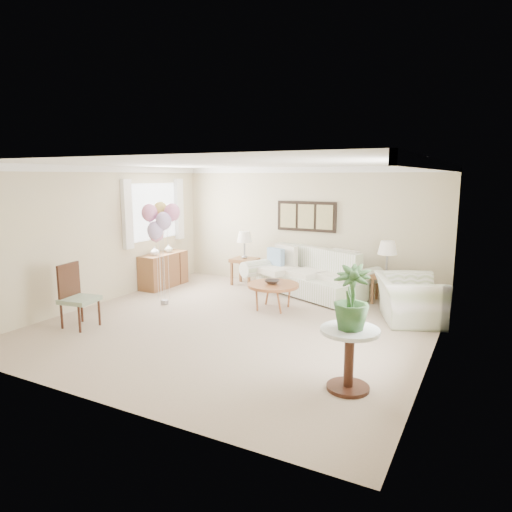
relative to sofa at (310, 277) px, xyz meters
The scene contains 18 objects.
ground_plane 2.43m from the sofa, 98.30° to the right, with size 6.00×6.00×0.00m, color tan.
room_shell 2.65m from the sofa, 101.30° to the right, with size 6.04×6.04×2.60m.
wall_art_triptych 1.36m from the sofa, 120.70° to the left, with size 1.35×0.06×0.65m.
sofa is the anchor object (origin of this frame).
end_table_left 1.63m from the sofa, behind, with size 0.55×0.50×0.60m.
end_table_right 1.52m from the sofa, ahead, with size 0.51×0.47×0.56m.
lamp_left 1.76m from the sofa, behind, with size 0.34×0.34×0.61m.
lamp_right 1.66m from the sofa, ahead, with size 0.37×0.37×0.65m.
coffee_table 1.35m from the sofa, 99.01° to the right, with size 0.94×0.94×0.47m.
decor_bowl 1.35m from the sofa, 100.34° to the right, with size 0.27×0.27×0.07m, color #2C2421.
armchair 2.29m from the sofa, 23.14° to the right, with size 1.16×1.01×0.75m, color silver.
side_table 4.28m from the sofa, 63.14° to the right, with size 0.67×0.67×0.73m.
potted_plant 4.35m from the sofa, 63.15° to the right, with size 0.40×0.40×0.72m, color #265426.
accent_chair 4.52m from the sofa, 125.22° to the right, with size 0.58×0.58×1.03m.
credenza 3.23m from the sofa, 164.20° to the right, with size 0.46×1.20×0.74m.
vase_white 3.34m from the sofa, 159.15° to the right, with size 0.18×0.18×0.19m, color white.
vase_sage 3.20m from the sofa, 167.10° to the right, with size 0.17×0.17×0.18m, color #B7C1AE.
balloon_cluster 3.25m from the sofa, 136.71° to the right, with size 0.63×0.55×1.95m.
Camera 1 is at (3.62, -6.25, 2.41)m, focal length 32.00 mm.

